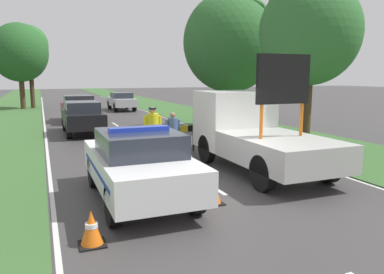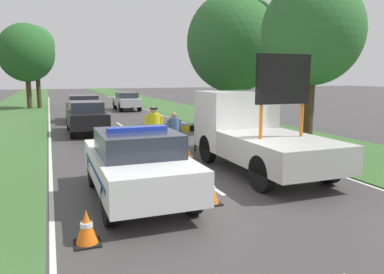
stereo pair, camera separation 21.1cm
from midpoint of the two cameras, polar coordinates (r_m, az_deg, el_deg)
ground_plane at (r=9.52m, az=4.20°, el=-7.92°), size 160.00×160.00×0.00m
lane_markings at (r=25.26m, az=-11.89°, el=2.70°), size 7.83×59.61×0.01m
grass_verge_left at (r=28.48m, az=-25.83°, el=2.71°), size 4.87×120.00×0.03m
grass_verge_right at (r=30.17m, az=-0.82°, el=3.95°), size 4.87×120.00×0.03m
police_car at (r=8.66m, az=-7.70°, el=-3.98°), size 1.92×4.50×1.69m
work_truck at (r=11.55m, az=9.85°, el=0.80°), size 2.25×5.31×3.38m
road_barrier at (r=13.55m, az=-4.67°, el=0.82°), size 3.56×0.08×0.99m
police_officer at (r=12.93m, az=-5.33°, el=1.43°), size 0.64×0.40×1.77m
pedestrian_civilian at (r=13.35m, az=-2.26°, el=1.06°), size 0.55×0.35×1.54m
traffic_cone_near_police at (r=11.49m, az=0.10°, el=-3.30°), size 0.45×0.45×0.62m
traffic_cone_centre_front at (r=13.97m, az=-12.33°, el=-1.11°), size 0.50×0.50×0.69m
traffic_cone_near_truck at (r=8.37m, az=3.53°, el=-8.13°), size 0.45×0.45×0.62m
traffic_cone_behind_barrier at (r=6.66m, az=-14.86°, el=-13.14°), size 0.44×0.44×0.61m
queued_car_sedan_black at (r=19.16m, az=-15.52°, el=3.03°), size 1.74×4.39×1.59m
queued_car_wagon_maroon at (r=24.53m, az=-16.00°, el=4.31°), size 1.92×4.29×1.63m
queued_car_sedan_silver at (r=31.70m, az=-9.74°, el=5.48°), size 1.74×4.49×1.47m
roadside_tree_near_left at (r=20.16m, az=6.75°, el=14.07°), size 4.92×4.92×7.11m
roadside_tree_near_right at (r=35.95m, az=-22.55°, el=12.75°), size 3.15×3.15×7.14m
roadside_tree_mid_left at (r=14.39m, az=18.26°, el=14.86°), size 3.58×3.58×6.23m
roadside_tree_mid_right at (r=35.41m, az=-23.80°, el=11.65°), size 4.66×4.66×7.22m
utility_pole at (r=19.08m, az=12.57°, el=13.25°), size 1.20×0.20×8.18m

